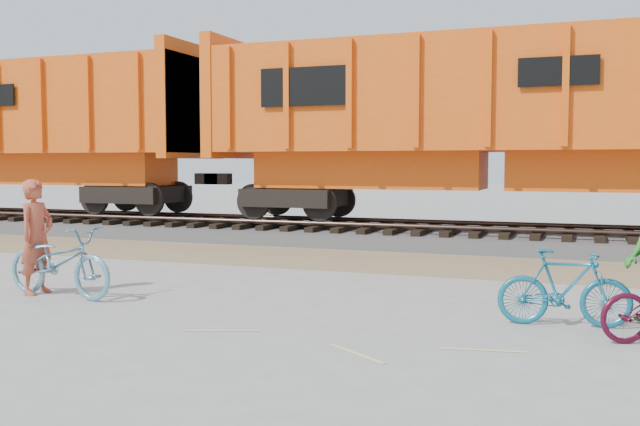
# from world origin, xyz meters

# --- Properties ---
(ground) EXTENTS (120.00, 120.00, 0.00)m
(ground) POSITION_xyz_m (0.00, 0.00, 0.00)
(ground) COLOR #9E9E99
(ground) RESTS_ON ground
(gravel_strip) EXTENTS (120.00, 3.00, 0.02)m
(gravel_strip) POSITION_xyz_m (0.00, 5.50, 0.01)
(gravel_strip) COLOR #9A8160
(gravel_strip) RESTS_ON ground
(ballast_bed) EXTENTS (120.00, 4.00, 0.30)m
(ballast_bed) POSITION_xyz_m (0.00, 9.00, 0.15)
(ballast_bed) COLOR slate
(ballast_bed) RESTS_ON ground
(track) EXTENTS (120.00, 2.60, 0.24)m
(track) POSITION_xyz_m (0.00, 9.00, 0.47)
(track) COLOR black
(track) RESTS_ON ballast_bed
(hopper_car_center) EXTENTS (14.00, 3.13, 4.65)m
(hopper_car_center) POSITION_xyz_m (0.96, 9.00, 3.01)
(hopper_car_center) COLOR black
(hopper_car_center) RESTS_ON track
(bicycle_blue) EXTENTS (2.06, 0.93, 1.05)m
(bicycle_blue) POSITION_xyz_m (-4.23, 0.26, 0.52)
(bicycle_blue) COLOR #5E93AF
(bicycle_blue) RESTS_ON ground
(bicycle_teal) EXTENTS (1.60, 0.62, 0.93)m
(bicycle_teal) POSITION_xyz_m (2.75, 0.87, 0.47)
(bicycle_teal) COLOR #136785
(bicycle_teal) RESTS_ON ground
(person_solo) EXTENTS (0.42, 0.63, 1.72)m
(person_solo) POSITION_xyz_m (-4.73, 0.36, 0.86)
(person_solo) COLOR #B54930
(person_solo) RESTS_ON ground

